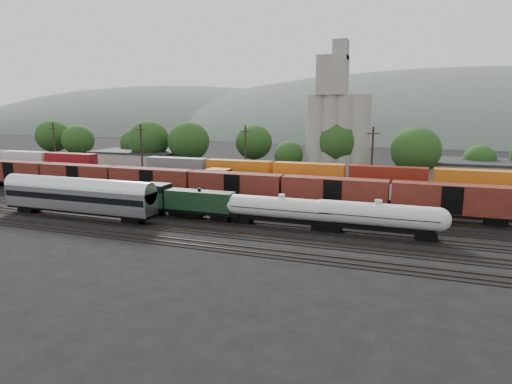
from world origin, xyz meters
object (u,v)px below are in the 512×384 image
(orange_locomotive, at_px, (244,184))
(tank_car_a, at_px, (281,209))
(passenger_coach, at_px, (78,195))
(green_locomotive, at_px, (181,201))
(grain_silo, at_px, (337,128))

(orange_locomotive, bearing_deg, tank_car_a, -53.22)
(passenger_coach, bearing_deg, green_locomotive, 20.62)
(passenger_coach, bearing_deg, grain_silo, 59.24)
(grain_silo, bearing_deg, orange_locomotive, -112.69)
(tank_car_a, relative_size, passenger_coach, 0.65)
(orange_locomotive, bearing_deg, green_locomotive, -102.11)
(green_locomotive, xyz_separation_m, orange_locomotive, (3.22, 15.00, 0.20))
(tank_car_a, bearing_deg, green_locomotive, 180.00)
(passenger_coach, height_order, grain_silo, grain_silo)
(green_locomotive, xyz_separation_m, tank_car_a, (14.43, 0.00, -0.04))
(tank_car_a, xyz_separation_m, passenger_coach, (-27.72, -5.00, 0.88))
(passenger_coach, relative_size, orange_locomotive, 1.27)
(tank_car_a, height_order, orange_locomotive, orange_locomotive)
(tank_car_a, relative_size, orange_locomotive, 0.82)
(green_locomotive, xyz_separation_m, grain_silo, (14.09, 41.00, 8.80))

